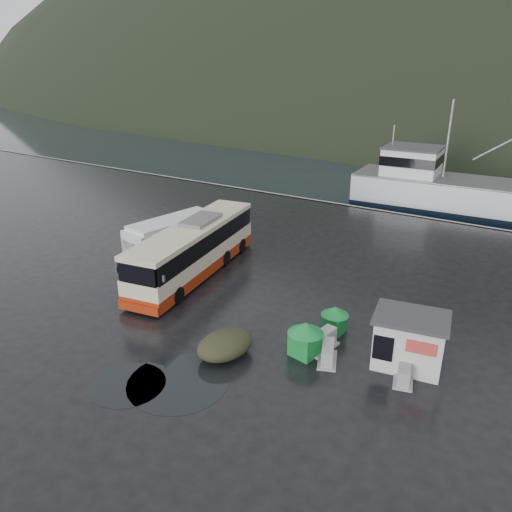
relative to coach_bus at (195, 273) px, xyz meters
The scene contains 14 objects.
ground 4.25m from the coach_bus, 28.59° to the right, with size 160.00×160.00×0.00m, color black.
harbor_water 108.03m from the coach_bus, 88.02° to the left, with size 300.00×180.00×0.02m, color black.
quay_edge 18.35m from the coach_bus, 78.27° to the left, with size 160.00×0.60×1.50m, color #999993.
coach_bus is the anchor object (origin of this frame).
white_van 2.86m from the coach_bus, 154.72° to the left, with size 2.14×6.23×2.60m, color silver, non-canonical shape.
waste_bin_left 9.75m from the coach_bus, 10.77° to the right, with size 0.93×0.93×1.29m, color #168134, non-canonical shape.
waste_bin_right 10.20m from the coach_bus, 24.50° to the right, with size 1.11×1.11×1.55m, color #168134, non-canonical shape.
dome_tent 8.85m from the coach_bus, 43.31° to the right, with size 1.89×2.65×1.04m, color #2F2F1C, non-canonical shape.
ticket_kiosk 13.45m from the coach_bus, 11.46° to the right, with size 2.92×2.21×2.28m, color silver, non-canonical shape.
jersey_barrier_a 11.12m from the coach_bus, 22.05° to the right, with size 0.76×1.52×0.76m, color #999993, non-canonical shape.
jersey_barrier_b 10.29m from the coach_bus, 19.53° to the right, with size 0.83×1.65×0.83m, color #999993, non-canonical shape.
jersey_barrier_c 13.93m from the coach_bus, 15.88° to the right, with size 0.74×1.47×0.74m, color #999993, non-canonical shape.
fishing_trawler 27.17m from the coach_bus, 66.05° to the left, with size 24.38×5.36×9.75m, color silver, non-canonical shape.
puddles 10.50m from the coach_bus, 59.04° to the right, with size 5.06×4.62×0.01m.
Camera 1 is at (13.39, -18.72, 11.93)m, focal length 35.00 mm.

